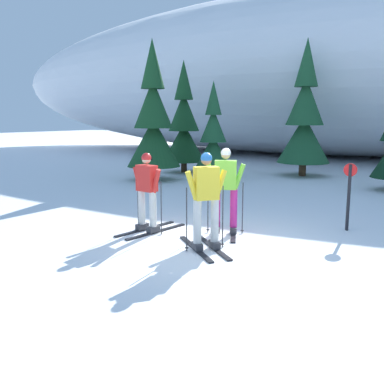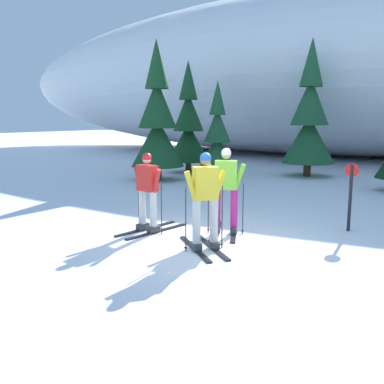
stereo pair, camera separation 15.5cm
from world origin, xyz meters
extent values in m
plane|color=white|center=(0.00, 0.00, 0.00)|extent=(120.00, 120.00, 0.00)
cube|color=black|center=(-0.42, 0.91, 0.01)|extent=(0.76, 1.51, 0.03)
cube|color=black|center=(-0.10, 1.06, 0.01)|extent=(0.76, 1.51, 0.03)
cube|color=#38383D|center=(-0.38, 0.82, 0.09)|extent=(0.24, 0.31, 0.12)
cube|color=#38383D|center=(-0.06, 0.97, 0.09)|extent=(0.24, 0.31, 0.12)
cylinder|color=#B7237A|center=(-0.38, 0.82, 0.55)|extent=(0.15, 0.15, 0.80)
cylinder|color=#B7237A|center=(-0.06, 0.97, 0.55)|extent=(0.15, 0.15, 0.80)
cube|color=#75C638|center=(-0.22, 0.90, 1.25)|extent=(0.51, 0.40, 0.59)
cylinder|color=#75C638|center=(-0.47, 0.78, 1.20)|extent=(0.29, 0.21, 0.58)
cylinder|color=#75C638|center=(0.03, 1.01, 1.20)|extent=(0.29, 0.21, 0.58)
sphere|color=tan|center=(-0.22, 0.90, 1.67)|extent=(0.19, 0.19, 0.19)
sphere|color=white|center=(-0.22, 0.90, 1.70)|extent=(0.21, 0.21, 0.21)
cube|color=black|center=(-0.26, 0.97, 1.68)|extent=(0.15, 0.10, 0.07)
cylinder|color=#2D2D33|center=(-0.58, 0.80, 0.54)|extent=(0.02, 0.02, 1.09)
cylinder|color=#2D2D33|center=(-0.58, 0.80, 0.06)|extent=(0.07, 0.07, 0.01)
cylinder|color=#2D2D33|center=(0.08, 1.10, 0.54)|extent=(0.02, 0.02, 1.09)
cylinder|color=#2D2D33|center=(0.08, 1.10, 0.06)|extent=(0.07, 0.07, 0.01)
cube|color=black|center=(-0.21, -0.37, 0.01)|extent=(1.32, 1.17, 0.03)
cube|color=black|center=(0.01, -0.11, 0.01)|extent=(1.32, 1.17, 0.03)
cube|color=#38383D|center=(-0.14, -0.43, 0.09)|extent=(0.30, 0.29, 0.12)
cube|color=#38383D|center=(0.09, -0.18, 0.09)|extent=(0.30, 0.29, 0.12)
cylinder|color=silver|center=(-0.14, -0.43, 0.55)|extent=(0.15, 0.15, 0.80)
cylinder|color=silver|center=(0.09, -0.18, 0.55)|extent=(0.15, 0.15, 0.80)
cube|color=yellow|center=(-0.03, -0.30, 1.25)|extent=(0.46, 0.48, 0.59)
cylinder|color=yellow|center=(-0.20, -0.50, 1.20)|extent=(0.26, 0.27, 0.58)
cylinder|color=yellow|center=(0.15, -0.11, 1.20)|extent=(0.26, 0.27, 0.58)
sphere|color=#A37556|center=(-0.03, -0.30, 1.67)|extent=(0.19, 0.19, 0.19)
sphere|color=#2366B2|center=(-0.03, -0.30, 1.70)|extent=(0.21, 0.21, 0.21)
cube|color=black|center=(-0.09, -0.25, 1.68)|extent=(0.13, 0.14, 0.07)
cylinder|color=#2D2D33|center=(-0.30, -0.53, 0.59)|extent=(0.02, 0.02, 1.18)
cylinder|color=#2D2D33|center=(-0.30, -0.53, 0.06)|extent=(0.07, 0.07, 0.01)
cylinder|color=#2D2D33|center=(0.16, 0.00, 0.59)|extent=(0.02, 0.02, 1.18)
cylinder|color=#2D2D33|center=(0.16, 0.00, 0.06)|extent=(0.07, 0.07, 0.01)
cube|color=black|center=(-1.87, 0.32, 0.01)|extent=(0.42, 1.68, 0.03)
cube|color=black|center=(-1.52, 0.25, 0.01)|extent=(0.42, 1.68, 0.03)
cube|color=#38383D|center=(-1.88, 0.22, 0.09)|extent=(0.19, 0.30, 0.12)
cube|color=#38383D|center=(-1.54, 0.16, 0.09)|extent=(0.19, 0.30, 0.12)
cylinder|color=silver|center=(-1.88, 0.22, 0.52)|extent=(0.15, 0.15, 0.74)
cylinder|color=silver|center=(-1.54, 0.16, 0.52)|extent=(0.15, 0.15, 0.74)
cube|color=red|center=(-1.71, 0.19, 1.16)|extent=(0.48, 0.32, 0.55)
cylinder|color=red|center=(-1.98, 0.24, 1.10)|extent=(0.29, 0.15, 0.58)
cylinder|color=red|center=(-1.45, 0.14, 1.10)|extent=(0.29, 0.15, 0.58)
sphere|color=beige|center=(-1.71, 0.19, 1.56)|extent=(0.19, 0.19, 0.19)
sphere|color=red|center=(-1.71, 0.19, 1.59)|extent=(0.21, 0.21, 0.21)
cube|color=black|center=(-1.70, 0.27, 1.57)|extent=(0.15, 0.06, 0.07)
cylinder|color=#2D2D33|center=(-2.06, 0.31, 0.56)|extent=(0.02, 0.02, 1.12)
cylinder|color=#2D2D33|center=(-2.06, 0.31, 0.06)|extent=(0.07, 0.07, 0.01)
cylinder|color=#2D2D33|center=(-1.35, 0.18, 0.56)|extent=(0.02, 0.02, 1.12)
cylinder|color=#2D2D33|center=(-1.35, 0.18, 0.06)|extent=(0.07, 0.07, 0.01)
cylinder|color=#47301E|center=(-6.37, 9.34, 0.33)|extent=(0.27, 0.27, 0.66)
cone|color=#194723|center=(-6.37, 9.34, 1.34)|extent=(1.89, 1.89, 1.70)
cone|color=#194723|center=(-6.37, 9.34, 2.70)|extent=(1.36, 1.36, 1.70)
cone|color=#194723|center=(-6.37, 9.34, 4.06)|extent=(0.83, 0.83, 1.70)
cylinder|color=#47301E|center=(-6.12, 6.65, 0.36)|extent=(0.29, 0.29, 0.73)
cone|color=#194723|center=(-6.12, 6.65, 1.47)|extent=(2.08, 2.08, 1.86)
cone|color=#194723|center=(-6.12, 6.65, 2.96)|extent=(1.49, 1.49, 1.86)
cone|color=#194723|center=(-6.12, 6.65, 4.45)|extent=(0.91, 0.91, 1.86)
cylinder|color=#47301E|center=(-4.36, 8.29, 0.26)|extent=(0.21, 0.21, 0.52)
cone|color=#1E512D|center=(-4.36, 8.29, 1.06)|extent=(1.50, 1.50, 1.34)
cone|color=#1E512D|center=(-4.36, 8.29, 2.13)|extent=(1.08, 1.08, 1.34)
cone|color=#1E512D|center=(-4.36, 8.29, 3.20)|extent=(0.66, 0.66, 1.34)
cylinder|color=#47301E|center=(-1.41, 10.81, 0.38)|extent=(0.30, 0.30, 0.76)
cone|color=#1E512D|center=(-1.41, 10.81, 1.54)|extent=(2.17, 2.17, 1.94)
cone|color=#1E512D|center=(-1.41, 10.81, 3.09)|extent=(1.56, 1.56, 1.94)
cone|color=#1E512D|center=(-1.41, 10.81, 4.65)|extent=(0.96, 0.96, 1.94)
ellipsoid|color=white|center=(-3.71, 22.57, 5.10)|extent=(50.24, 21.88, 10.19)
cylinder|color=black|center=(1.95, 2.48, 0.72)|extent=(0.07, 0.07, 1.44)
cylinder|color=red|center=(1.95, 2.48, 1.32)|extent=(0.28, 0.02, 0.28)
camera|label=1|loc=(3.57, -6.97, 2.40)|focal=39.83mm
camera|label=2|loc=(3.70, -6.89, 2.40)|focal=39.83mm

